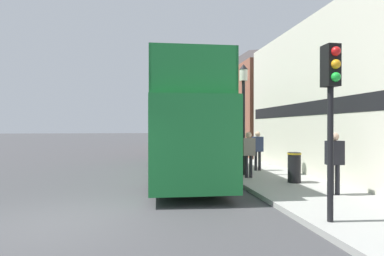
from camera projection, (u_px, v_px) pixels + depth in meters
name	position (u px, v px, depth m)	size (l,w,h in m)	color
ground_plane	(123.00, 150.00, 27.12)	(144.00, 144.00, 0.00)	#3D3D3F
sidewalk	(202.00, 151.00, 25.24)	(3.16, 108.00, 0.14)	#999993
pub_white_frontage	(375.00, 99.00, 12.38)	(6.01, 11.76, 6.43)	beige
brick_terrace_rear	(249.00, 100.00, 27.06)	(6.00, 16.70, 9.01)	#935642
tour_bus	(180.00, 131.00, 13.05)	(2.96, 10.83, 4.30)	#1E7A38
parked_car_ahead_of_bus	(173.00, 145.00, 22.07)	(1.99, 4.29, 1.54)	maroon
pedestrian_nearest	(335.00, 157.00, 8.50)	(0.46, 0.26, 1.77)	#232328
pedestrian_second	(249.00, 150.00, 11.38)	(0.46, 0.25, 1.74)	#232328
pedestrian_third	(258.00, 147.00, 13.24)	(0.45, 0.25, 1.73)	#232328
traffic_signal	(331.00, 92.00, 6.06)	(0.28, 0.42, 3.60)	black
lamp_post_nearest	(243.00, 98.00, 12.01)	(0.35, 0.35, 4.45)	black
lamp_post_second	(198.00, 109.00, 21.54)	(0.35, 0.35, 4.67)	black
litter_bin	(294.00, 167.00, 10.40)	(0.48, 0.48, 1.04)	black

